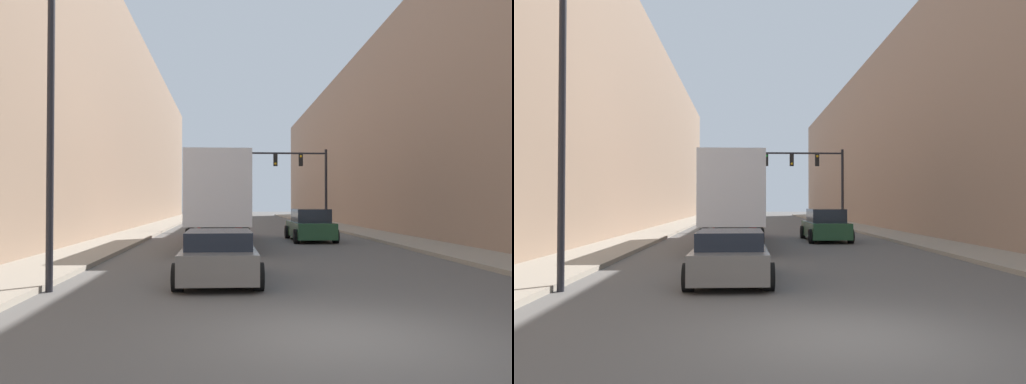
% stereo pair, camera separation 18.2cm
% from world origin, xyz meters
% --- Properties ---
extents(ground_plane, '(200.00, 200.00, 0.00)m').
position_xyz_m(ground_plane, '(0.00, 0.00, 0.00)').
color(ground_plane, '#565451').
extents(sidewalk_right, '(2.58, 80.00, 0.15)m').
position_xyz_m(sidewalk_right, '(7.17, 30.00, 0.07)').
color(sidewalk_right, gray).
rests_on(sidewalk_right, ground).
extents(sidewalk_left, '(2.58, 80.00, 0.15)m').
position_xyz_m(sidewalk_left, '(-7.17, 30.00, 0.07)').
color(sidewalk_left, gray).
rests_on(sidewalk_left, ground).
extents(building_right, '(6.00, 80.00, 13.69)m').
position_xyz_m(building_right, '(11.45, 30.00, 6.84)').
color(building_right, '#997A66').
rests_on(building_right, ground).
extents(building_left, '(6.00, 80.00, 15.24)m').
position_xyz_m(building_left, '(-11.45, 30.00, 7.62)').
color(building_left, '#846B56').
rests_on(building_left, ground).
extents(semi_truck, '(2.51, 12.06, 3.99)m').
position_xyz_m(semi_truck, '(-2.08, 16.66, 2.26)').
color(semi_truck, silver).
rests_on(semi_truck, ground).
extents(sedan_car, '(2.06, 4.20, 1.29)m').
position_xyz_m(sedan_car, '(-1.96, 5.43, 0.63)').
color(sedan_car, slate).
rests_on(sedan_car, ground).
extents(suv_car, '(2.17, 4.87, 1.66)m').
position_xyz_m(suv_car, '(2.62, 18.50, 0.78)').
color(suv_car, '#234C2D').
rests_on(suv_car, ground).
extents(traffic_signal_gantry, '(7.70, 0.35, 5.96)m').
position_xyz_m(traffic_signal_gantry, '(3.55, 29.51, 4.33)').
color(traffic_signal_gantry, black).
rests_on(traffic_signal_gantry, ground).
extents(street_lamp, '(0.44, 0.44, 7.31)m').
position_xyz_m(street_lamp, '(-5.73, 4.11, 4.65)').
color(street_lamp, black).
rests_on(street_lamp, ground).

